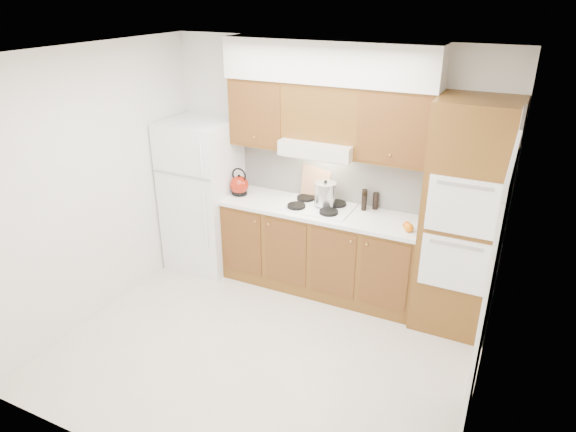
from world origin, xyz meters
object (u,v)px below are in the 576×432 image
Objects in this scene: oven_cabinet at (464,220)px; kettle at (239,185)px; stock_pot at (325,194)px; fridge at (203,195)px.

oven_cabinet reaches higher than kettle.
stock_pot is at bearing 176.82° from oven_cabinet.
fridge is 7.52× the size of stock_pot.
kettle is at bearing -174.79° from stock_pot.
oven_cabinet is at bearing 0.70° from fridge.
kettle is at bearing -179.72° from oven_cabinet.
stock_pot is (1.45, 0.11, 0.22)m from fridge.
oven_cabinet is at bearing -3.18° from stock_pot.
oven_cabinet is 9.61× the size of stock_pot.
kettle is at bearing 2.81° from fridge.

